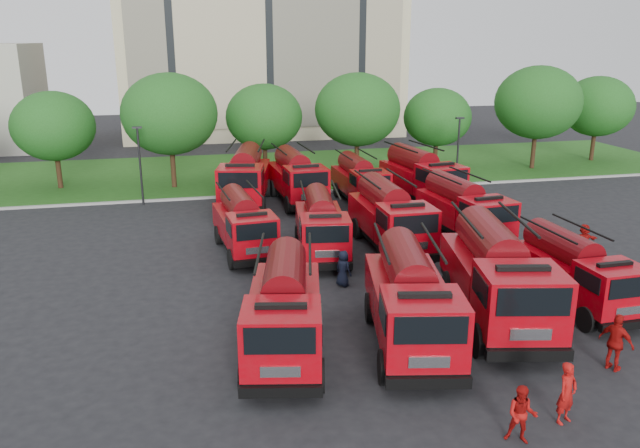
% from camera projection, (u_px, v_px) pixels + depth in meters
% --- Properties ---
extents(ground, '(140.00, 140.00, 0.00)m').
position_uv_depth(ground, '(366.00, 291.00, 26.82)').
color(ground, black).
rests_on(ground, ground).
extents(lawn, '(70.00, 16.00, 0.12)m').
position_uv_depth(lawn, '(274.00, 170.00, 51.10)').
color(lawn, '#1B4612').
rests_on(lawn, ground).
extents(curb, '(70.00, 0.30, 0.14)m').
position_uv_depth(curb, '(292.00, 193.00, 43.53)').
color(curb, gray).
rests_on(curb, ground).
extents(apartment_building, '(30.00, 14.18, 25.00)m').
position_uv_depth(apartment_building, '(260.00, 19.00, 68.48)').
color(apartment_building, beige).
rests_on(apartment_building, ground).
extents(tree_1, '(5.71, 5.71, 6.98)m').
position_uv_depth(tree_1, '(53.00, 126.00, 43.64)').
color(tree_1, '#382314').
rests_on(tree_1, ground).
extents(tree_2, '(6.72, 6.72, 8.22)m').
position_uv_depth(tree_2, '(170.00, 114.00, 43.70)').
color(tree_2, '#382314').
rests_on(tree_2, ground).
extents(tree_3, '(5.88, 5.88, 7.19)m').
position_uv_depth(tree_3, '(264.00, 117.00, 47.70)').
color(tree_3, '#382314').
rests_on(tree_3, ground).
extents(tree_4, '(6.55, 6.55, 8.01)m').
position_uv_depth(tree_4, '(357.00, 110.00, 47.62)').
color(tree_4, '#382314').
rests_on(tree_4, ground).
extents(tree_5, '(5.46, 5.46, 6.68)m').
position_uv_depth(tree_5, '(437.00, 117.00, 50.29)').
color(tree_5, '#382314').
rests_on(tree_5, ground).
extents(tree_6, '(6.89, 6.89, 8.42)m').
position_uv_depth(tree_6, '(538.00, 102.00, 50.25)').
color(tree_6, '#382314').
rests_on(tree_6, ground).
extents(tree_7, '(6.05, 6.05, 7.39)m').
position_uv_depth(tree_7, '(598.00, 106.00, 53.79)').
color(tree_7, '#382314').
rests_on(tree_7, ground).
extents(lamp_post_0, '(0.60, 0.25, 5.11)m').
position_uv_depth(lamp_post_0, '(140.00, 161.00, 39.96)').
color(lamp_post_0, black).
rests_on(lamp_post_0, ground).
extents(lamp_post_1, '(0.60, 0.25, 5.11)m').
position_uv_depth(lamp_post_1, '(458.00, 148.00, 44.60)').
color(lamp_post_1, black).
rests_on(lamp_post_1, ground).
extents(fire_truck_0, '(3.78, 7.37, 3.20)m').
position_uv_depth(fire_truck_0, '(284.00, 309.00, 21.17)').
color(fire_truck_0, black).
rests_on(fire_truck_0, ground).
extents(fire_truck_1, '(3.96, 7.74, 3.36)m').
position_uv_depth(fire_truck_1, '(410.00, 300.00, 21.74)').
color(fire_truck_1, black).
rests_on(fire_truck_1, ground).
extents(fire_truck_2, '(4.35, 8.41, 3.65)m').
position_uv_depth(fire_truck_2, '(497.00, 276.00, 23.51)').
color(fire_truck_2, black).
rests_on(fire_truck_2, ground).
extents(fire_truck_3, '(2.50, 6.44, 2.90)m').
position_uv_depth(fire_truck_3, '(575.00, 271.00, 25.08)').
color(fire_truck_3, black).
rests_on(fire_truck_3, ground).
extents(fire_truck_4, '(2.84, 6.65, 2.95)m').
position_uv_depth(fire_truck_4, '(244.00, 224.00, 31.38)').
color(fire_truck_4, black).
rests_on(fire_truck_4, ground).
extents(fire_truck_5, '(3.17, 6.89, 3.02)m').
position_uv_depth(fire_truck_5, '(321.00, 225.00, 31.01)').
color(fire_truck_5, black).
rests_on(fire_truck_5, ground).
extents(fire_truck_6, '(2.73, 7.38, 3.36)m').
position_uv_depth(fire_truck_6, '(390.00, 216.00, 31.96)').
color(fire_truck_6, black).
rests_on(fire_truck_6, ground).
extents(fire_truck_7, '(3.08, 7.14, 3.16)m').
position_uv_depth(fire_truck_7, '(463.00, 209.00, 33.75)').
color(fire_truck_7, black).
rests_on(fire_truck_7, ground).
extents(fire_truck_8, '(4.30, 8.28, 3.59)m').
position_uv_depth(fire_truck_8, '(245.00, 177.00, 40.41)').
color(fire_truck_8, black).
rests_on(fire_truck_8, ground).
extents(fire_truck_9, '(3.03, 7.48, 3.34)m').
position_uv_depth(fire_truck_9, '(297.00, 177.00, 40.95)').
color(fire_truck_9, black).
rests_on(fire_truck_9, ground).
extents(fire_truck_10, '(2.53, 6.57, 2.97)m').
position_uv_depth(fire_truck_10, '(360.00, 180.00, 41.06)').
color(fire_truck_10, black).
rests_on(fire_truck_10, ground).
extents(fire_truck_11, '(3.60, 7.87, 3.46)m').
position_uv_depth(fire_truck_11, '(421.00, 176.00, 41.08)').
color(fire_truck_11, black).
rests_on(fire_truck_11, ground).
extents(firefighter_0, '(0.81, 0.71, 1.84)m').
position_uv_depth(firefighter_0, '(563.00, 421.00, 17.69)').
color(firefighter_0, '#990D0B').
rests_on(firefighter_0, ground).
extents(firefighter_1, '(0.92, 0.80, 1.66)m').
position_uv_depth(firefighter_1, '(519.00, 442.00, 16.81)').
color(firefighter_1, '#990D0B').
rests_on(firefighter_1, ground).
extents(firefighter_2, '(1.10, 1.32, 1.96)m').
position_uv_depth(firefighter_2, '(612.00, 370.00, 20.47)').
color(firefighter_2, '#990D0B').
rests_on(firefighter_2, ground).
extents(firefighter_3, '(1.29, 0.87, 1.83)m').
position_uv_depth(firefighter_3, '(545.00, 291.00, 26.86)').
color(firefighter_3, black).
rests_on(firefighter_3, ground).
extents(firefighter_4, '(0.87, 0.95, 1.62)m').
position_uv_depth(firefighter_4, '(343.00, 286.00, 27.41)').
color(firefighter_4, black).
rests_on(firefighter_4, ground).
extents(firefighter_5, '(1.64, 0.83, 1.71)m').
position_uv_depth(firefighter_5, '(581.00, 257.00, 31.02)').
color(firefighter_5, '#990D0B').
rests_on(firefighter_5, ground).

